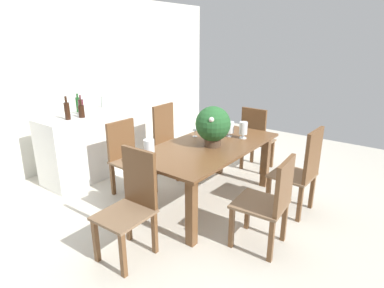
% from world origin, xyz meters
% --- Properties ---
extents(ground_plane, '(7.04, 7.04, 0.00)m').
position_xyz_m(ground_plane, '(0.00, 0.00, 0.00)').
color(ground_plane, beige).
extents(back_wall, '(6.40, 0.10, 2.60)m').
position_xyz_m(back_wall, '(0.00, 2.60, 1.30)').
color(back_wall, silver).
rests_on(back_wall, ground).
extents(dining_table, '(1.87, 0.95, 0.75)m').
position_xyz_m(dining_table, '(0.00, 0.08, 0.62)').
color(dining_table, brown).
rests_on(dining_table, ground).
extents(chair_far_left, '(0.47, 0.48, 0.95)m').
position_xyz_m(chair_far_left, '(-0.42, 1.06, 0.53)').
color(chair_far_left, brown).
rests_on(chair_far_left, ground).
extents(chair_foot_end, '(0.42, 0.42, 0.98)m').
position_xyz_m(chair_foot_end, '(1.25, 0.08, 0.54)').
color(chair_foot_end, brown).
rests_on(chair_foot_end, ground).
extents(chair_near_left, '(0.49, 0.50, 0.94)m').
position_xyz_m(chair_near_left, '(-0.41, -0.91, 0.52)').
color(chair_near_left, brown).
rests_on(chair_near_left, ground).
extents(chair_far_right, '(0.48, 0.49, 1.03)m').
position_xyz_m(chair_far_right, '(0.42, 1.07, 0.56)').
color(chair_far_right, brown).
rests_on(chair_far_right, ground).
extents(chair_head_end, '(0.49, 0.44, 1.01)m').
position_xyz_m(chair_head_end, '(-1.23, 0.08, 0.55)').
color(chair_head_end, brown).
rests_on(chair_head_end, ground).
extents(chair_near_right, '(0.47, 0.47, 1.02)m').
position_xyz_m(chair_near_right, '(0.42, -0.92, 0.56)').
color(chair_near_right, brown).
rests_on(chair_near_right, ground).
extents(flower_centerpiece, '(0.41, 0.41, 0.47)m').
position_xyz_m(flower_centerpiece, '(-0.01, 0.02, 1.00)').
color(flower_centerpiece, '#4C3828').
rests_on(flower_centerpiece, dining_table).
extents(crystal_vase_left, '(0.10, 0.10, 0.21)m').
position_xyz_m(crystal_vase_left, '(0.47, -0.12, 0.87)').
color(crystal_vase_left, silver).
rests_on(crystal_vase_left, dining_table).
extents(crystal_vase_center_near, '(0.12, 0.12, 0.19)m').
position_xyz_m(crystal_vase_center_near, '(0.43, 0.06, 0.86)').
color(crystal_vase_center_near, silver).
rests_on(crystal_vase_center_near, dining_table).
extents(crystal_vase_right, '(0.11, 0.11, 0.20)m').
position_xyz_m(crystal_vase_right, '(-0.73, 0.34, 0.87)').
color(crystal_vase_right, silver).
rests_on(crystal_vase_right, dining_table).
extents(wine_glass, '(0.07, 0.07, 0.15)m').
position_xyz_m(wine_glass, '(0.16, 0.40, 0.86)').
color(wine_glass, silver).
rests_on(wine_glass, dining_table).
extents(kitchen_counter, '(1.54, 0.57, 0.94)m').
position_xyz_m(kitchen_counter, '(-0.30, 1.90, 0.47)').
color(kitchen_counter, white).
rests_on(kitchen_counter, ground).
extents(wine_bottle_green, '(0.06, 0.06, 0.26)m').
position_xyz_m(wine_bottle_green, '(-0.39, 2.07, 1.05)').
color(wine_bottle_green, '#194C1E').
rests_on(wine_bottle_green, kitchen_counter).
extents(wine_bottle_dark, '(0.07, 0.07, 0.31)m').
position_xyz_m(wine_bottle_dark, '(-0.74, 1.80, 1.06)').
color(wine_bottle_dark, black).
rests_on(wine_bottle_dark, kitchen_counter).
extents(wine_bottle_amber, '(0.08, 0.08, 0.24)m').
position_xyz_m(wine_bottle_amber, '(-0.56, 1.75, 1.03)').
color(wine_bottle_amber, black).
rests_on(wine_bottle_amber, kitchen_counter).
extents(wine_bottle_clear, '(0.07, 0.07, 0.22)m').
position_xyz_m(wine_bottle_clear, '(0.02, 2.04, 1.03)').
color(wine_bottle_clear, '#B2BFB7').
rests_on(wine_bottle_clear, kitchen_counter).
extents(wine_bottle_tall, '(0.07, 0.07, 0.28)m').
position_xyz_m(wine_bottle_tall, '(-0.47, 1.88, 1.05)').
color(wine_bottle_tall, '#511E28').
rests_on(wine_bottle_tall, kitchen_counter).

